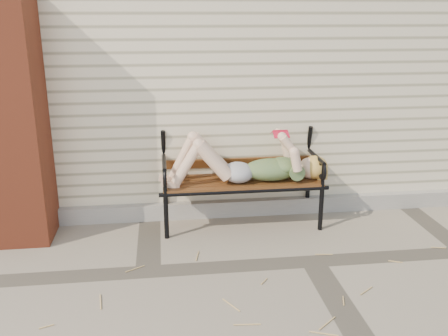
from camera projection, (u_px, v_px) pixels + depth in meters
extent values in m
plane|color=gray|center=(313.00, 261.00, 3.82)|extent=(80.00, 80.00, 0.00)
cube|color=beige|center=(248.00, 39.00, 6.21)|extent=(8.00, 4.00, 3.00)
cube|color=#ADA89C|center=(283.00, 205.00, 4.71)|extent=(8.00, 0.10, 0.15)
cube|color=maroon|center=(10.00, 121.00, 3.95)|extent=(0.50, 0.50, 2.00)
cylinder|color=black|center=(166.00, 216.00, 4.15)|extent=(0.04, 0.04, 0.41)
cylinder|color=black|center=(165.00, 198.00, 4.54)|extent=(0.04, 0.04, 0.41)
cylinder|color=black|center=(321.00, 208.00, 4.32)|extent=(0.04, 0.04, 0.41)
cylinder|color=black|center=(308.00, 192.00, 4.70)|extent=(0.04, 0.04, 0.41)
cube|color=brown|center=(242.00, 181.00, 4.37)|extent=(1.37, 0.44, 0.03)
cylinder|color=black|center=(245.00, 191.00, 4.18)|extent=(1.44, 0.04, 0.04)
cylinder|color=black|center=(238.00, 176.00, 4.56)|extent=(1.44, 0.04, 0.04)
torus|color=black|center=(237.00, 124.00, 4.52)|extent=(0.25, 0.03, 0.25)
ellipsoid|color=#0B464E|center=(271.00, 170.00, 4.34)|extent=(0.49, 0.28, 0.19)
ellipsoid|color=#0B464E|center=(283.00, 166.00, 4.34)|extent=(0.23, 0.27, 0.14)
ellipsoid|color=#A8A8AD|center=(238.00, 172.00, 4.31)|extent=(0.27, 0.31, 0.17)
sphere|color=beige|center=(310.00, 168.00, 4.38)|extent=(0.20, 0.20, 0.20)
ellipsoid|color=gold|center=(315.00, 167.00, 4.38)|extent=(0.23, 0.23, 0.21)
cube|color=red|center=(280.00, 131.00, 4.24)|extent=(0.13, 0.02, 0.02)
cube|color=beige|center=(281.00, 135.00, 4.21)|extent=(0.13, 0.08, 0.05)
cube|color=beige|center=(279.00, 133.00, 4.29)|extent=(0.13, 0.08, 0.05)
cube|color=red|center=(281.00, 134.00, 4.21)|extent=(0.14, 0.08, 0.05)
cube|color=red|center=(279.00, 132.00, 4.29)|extent=(0.14, 0.08, 0.05)
cylinder|color=tan|center=(262.00, 284.00, 3.49)|extent=(0.18, 0.07, 0.01)
cylinder|color=tan|center=(161.00, 275.00, 3.61)|extent=(0.12, 0.07, 0.01)
cylinder|color=tan|center=(180.00, 270.00, 3.69)|extent=(0.13, 0.03, 0.01)
cylinder|color=tan|center=(302.00, 253.00, 3.93)|extent=(0.08, 0.16, 0.01)
cylinder|color=tan|center=(315.00, 249.00, 4.01)|extent=(0.17, 0.08, 0.01)
cylinder|color=tan|center=(440.00, 322.00, 3.07)|extent=(0.11, 0.04, 0.01)
cylinder|color=tan|center=(77.00, 304.00, 3.26)|extent=(0.09, 0.14, 0.01)
cylinder|color=tan|center=(444.00, 264.00, 3.76)|extent=(0.03, 0.16, 0.01)
cylinder|color=tan|center=(383.00, 247.00, 4.05)|extent=(0.13, 0.03, 0.01)
cylinder|color=tan|center=(396.00, 331.00, 2.98)|extent=(0.14, 0.04, 0.01)
cylinder|color=tan|center=(267.00, 289.00, 3.43)|extent=(0.03, 0.15, 0.01)
cylinder|color=tan|center=(62.00, 310.00, 3.18)|extent=(0.01, 0.09, 0.01)
cylinder|color=tan|center=(372.00, 282.00, 3.51)|extent=(0.12, 0.07, 0.01)
cylinder|color=tan|center=(436.00, 312.00, 3.16)|extent=(0.10, 0.09, 0.01)
cylinder|color=tan|center=(77.00, 296.00, 3.35)|extent=(0.11, 0.14, 0.01)
cylinder|color=tan|center=(337.00, 318.00, 3.11)|extent=(0.13, 0.08, 0.01)
cylinder|color=tan|center=(279.00, 301.00, 3.29)|extent=(0.11, 0.12, 0.01)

